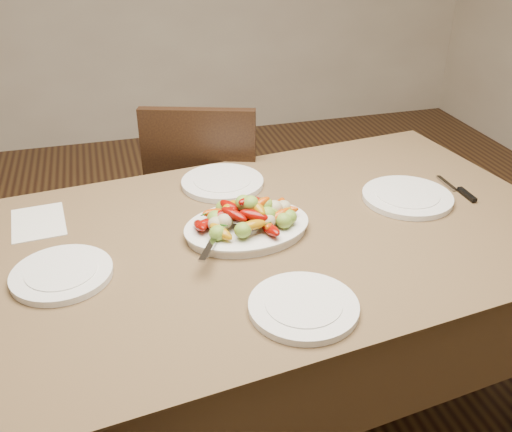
{
  "coord_description": "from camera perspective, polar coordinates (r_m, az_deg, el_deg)",
  "views": [
    {
      "loc": [
        -0.31,
        -1.15,
        1.61
      ],
      "look_at": [
        0.06,
        0.19,
        0.82
      ],
      "focal_mm": 40.0,
      "sensor_mm": 36.0,
      "label": 1
    }
  ],
  "objects": [
    {
      "name": "dining_table",
      "position": [
        1.86,
        0.0,
        -11.94
      ],
      "size": [
        1.95,
        1.25,
        0.76
      ],
      "primitive_type": "cube",
      "rotation": [
        0.0,
        0.0,
        0.12
      ],
      "color": "brown",
      "rests_on": "ground"
    },
    {
      "name": "table_knife",
      "position": [
        1.98,
        19.49,
        2.48
      ],
      "size": [
        0.02,
        0.2,
        0.01
      ],
      "primitive_type": null,
      "rotation": [
        0.0,
        0.0,
        -0.02
      ],
      "color": "#9EA0A8",
      "rests_on": "dining_table"
    },
    {
      "name": "serving_spoon",
      "position": [
        1.57,
        -2.61,
        -1.26
      ],
      "size": [
        0.28,
        0.18,
        0.03
      ],
      "primitive_type": null,
      "rotation": [
        0.0,
        0.0,
        -0.45
      ],
      "color": "#9EA0A8",
      "rests_on": "serving_platter"
    },
    {
      "name": "roasted_vegetables",
      "position": [
        1.61,
        -0.92,
        0.43
      ],
      "size": [
        0.31,
        0.23,
        0.09
      ],
      "primitive_type": null,
      "rotation": [
        0.0,
        0.0,
        0.12
      ],
      "color": "#750602",
      "rests_on": "serving_platter"
    },
    {
      "name": "plate_far",
      "position": [
        1.91,
        -3.37,
        3.35
      ],
      "size": [
        0.27,
        0.27,
        0.02
      ],
      "primitive_type": "cylinder",
      "color": "white",
      "rests_on": "dining_table"
    },
    {
      "name": "plate_right",
      "position": [
        1.88,
        14.88,
        1.82
      ],
      "size": [
        0.28,
        0.28,
        0.02
      ],
      "primitive_type": "cylinder",
      "color": "white",
      "rests_on": "dining_table"
    },
    {
      "name": "plate_left",
      "position": [
        1.54,
        -18.84,
        -5.53
      ],
      "size": [
        0.26,
        0.26,
        0.02
      ],
      "primitive_type": "cylinder",
      "color": "white",
      "rests_on": "dining_table"
    },
    {
      "name": "plate_near",
      "position": [
        1.35,
        4.77,
        -9.05
      ],
      "size": [
        0.26,
        0.26,
        0.02
      ],
      "primitive_type": "cylinder",
      "color": "white",
      "rests_on": "dining_table"
    },
    {
      "name": "menu_card",
      "position": [
        1.81,
        -20.94,
        -0.58
      ],
      "size": [
        0.17,
        0.22,
        0.0
      ],
      "primitive_type": "cube",
      "rotation": [
        0.0,
        0.0,
        0.09
      ],
      "color": "silver",
      "rests_on": "dining_table"
    },
    {
      "name": "chair_far",
      "position": [
        2.42,
        -4.79,
        1.37
      ],
      "size": [
        0.53,
        0.53,
        0.95
      ],
      "primitive_type": null,
      "rotation": [
        0.0,
        0.0,
        2.82
      ],
      "color": "black",
      "rests_on": "ground"
    },
    {
      "name": "serving_platter",
      "position": [
        1.64,
        -0.9,
        -1.31
      ],
      "size": [
        0.38,
        0.3,
        0.02
      ],
      "primitive_type": "ellipsoid",
      "rotation": [
        0.0,
        0.0,
        0.12
      ],
      "color": "white",
      "rests_on": "dining_table"
    }
  ]
}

